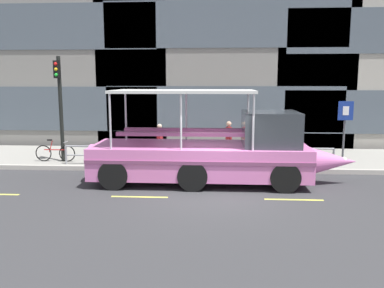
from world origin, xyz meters
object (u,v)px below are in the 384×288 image
Objects in this scene: parking_sign at (345,122)px; pedestrian_mid_left at (229,136)px; pedestrian_mid_right at (160,138)px; traffic_light_pole at (60,99)px; duck_tour_boat at (216,153)px; pedestrian_near_bow at (286,141)px; leaned_bicycle at (55,153)px.

parking_sign is 4.84m from pedestrian_mid_left.
pedestrian_mid_left is 3.06m from pedestrian_mid_right.
parking_sign is (11.77, -0.06, -0.90)m from traffic_light_pole.
duck_tour_boat is at bearing -155.10° from parking_sign.
pedestrian_mid_left is at bearing 8.75° from traffic_light_pole.
pedestrian_mid_right is at bearing 126.46° from duck_tour_boat.
pedestrian_mid_right is at bearing 172.30° from pedestrian_near_bow.
traffic_light_pole is at bearing 1.96° from leaned_bicycle.
leaned_bicycle is at bearing -168.32° from pedestrian_mid_right.
pedestrian_mid_left is (7.46, 1.11, 0.63)m from leaned_bicycle.
leaned_bicycle is at bearing 160.36° from duck_tour_boat.
duck_tour_boat is (-5.20, -2.41, -0.88)m from parking_sign.
leaned_bicycle is at bearing 179.78° from parking_sign.
duck_tour_boat is 3.94m from pedestrian_near_bow.
pedestrian_near_bow is at bearing 174.35° from parking_sign.
duck_tour_boat is 5.65× the size of pedestrian_mid_left.
pedestrian_near_bow is (-2.28, 0.23, -0.83)m from parking_sign.
pedestrian_mid_left reaches higher than pedestrian_near_bow.
pedestrian_near_bow is at bearing 1.01° from traffic_light_pole.
parking_sign reaches higher than leaned_bicycle.
parking_sign is 0.28× the size of duck_tour_boat.
pedestrian_near_bow is (9.49, 0.17, -1.72)m from traffic_light_pole.
traffic_light_pole reaches higher than parking_sign.
pedestrian_mid_right is (-3.05, -0.20, -0.07)m from pedestrian_mid_left.
traffic_light_pole reaches higher than leaned_bicycle.
traffic_light_pole reaches higher than duck_tour_boat.
duck_tour_boat is 3.61m from pedestrian_mid_left.
leaned_bicycle is at bearing -178.96° from pedestrian_near_bow.
parking_sign is 12.17m from leaned_bicycle.
duck_tour_boat is at bearing -98.96° from pedestrian_mid_left.
pedestrian_mid_left reaches higher than pedestrian_mid_right.
pedestrian_mid_left reaches higher than leaned_bicycle.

